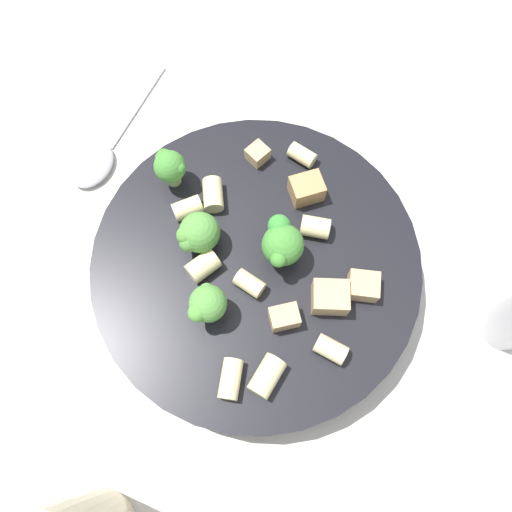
{
  "coord_description": "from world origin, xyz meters",
  "views": [
    {
      "loc": [
        0.11,
        0.07,
        0.41
      ],
      "look_at": [
        0.0,
        0.0,
        0.05
      ],
      "focal_mm": 35.0,
      "sensor_mm": 36.0,
      "label": 1
    }
  ],
  "objects_px": {
    "broccoli_floret_2": "(170,166)",
    "rigatoni_4": "(203,266)",
    "broccoli_floret_3": "(207,304)",
    "rigatoni_3": "(188,208)",
    "chicken_chunk_1": "(307,189)",
    "chicken_chunk_4": "(363,286)",
    "broccoli_floret_0": "(198,233)",
    "pasta_bowl": "(256,267)",
    "rigatoni_2": "(302,155)",
    "chicken_chunk_0": "(330,297)",
    "broccoli_floret_1": "(282,242)",
    "chicken_chunk_3": "(258,154)",
    "rigatoni_8": "(231,379)",
    "rigatoni_5": "(331,349)",
    "chicken_chunk_2": "(284,317)",
    "spoon": "(103,149)",
    "rigatoni_1": "(249,283)",
    "rigatoni_0": "(267,376)",
    "rigatoni_6": "(213,195)",
    "rigatoni_7": "(315,227)"
  },
  "relations": [
    {
      "from": "broccoli_floret_1",
      "to": "chicken_chunk_3",
      "type": "xyz_separation_m",
      "value": [
        -0.06,
        -0.06,
        -0.02
      ]
    },
    {
      "from": "pasta_bowl",
      "to": "rigatoni_2",
      "type": "xyz_separation_m",
      "value": [
        -0.1,
        -0.01,
        0.02
      ]
    },
    {
      "from": "broccoli_floret_3",
      "to": "rigatoni_8",
      "type": "relative_size",
      "value": 1.33
    },
    {
      "from": "rigatoni_1",
      "to": "rigatoni_3",
      "type": "bearing_deg",
      "value": -110.8
    },
    {
      "from": "broccoli_floret_3",
      "to": "chicken_chunk_3",
      "type": "distance_m",
      "value": 0.14
    },
    {
      "from": "broccoli_floret_0",
      "to": "pasta_bowl",
      "type": "bearing_deg",
      "value": 102.26
    },
    {
      "from": "pasta_bowl",
      "to": "rigatoni_3",
      "type": "distance_m",
      "value": 0.07
    },
    {
      "from": "rigatoni_5",
      "to": "rigatoni_7",
      "type": "distance_m",
      "value": 0.1
    },
    {
      "from": "chicken_chunk_2",
      "to": "spoon",
      "type": "xyz_separation_m",
      "value": [
        -0.06,
        -0.23,
        -0.04
      ]
    },
    {
      "from": "broccoli_floret_0",
      "to": "chicken_chunk_1",
      "type": "height_order",
      "value": "broccoli_floret_0"
    },
    {
      "from": "broccoli_floret_0",
      "to": "rigatoni_6",
      "type": "xyz_separation_m",
      "value": [
        -0.04,
        -0.01,
        -0.01
      ]
    },
    {
      "from": "broccoli_floret_1",
      "to": "chicken_chunk_4",
      "type": "bearing_deg",
      "value": 95.66
    },
    {
      "from": "chicken_chunk_3",
      "to": "chicken_chunk_4",
      "type": "height_order",
      "value": "chicken_chunk_4"
    },
    {
      "from": "rigatoni_2",
      "to": "chicken_chunk_0",
      "type": "height_order",
      "value": "chicken_chunk_0"
    },
    {
      "from": "broccoli_floret_3",
      "to": "rigatoni_6",
      "type": "height_order",
      "value": "broccoli_floret_3"
    },
    {
      "from": "broccoli_floret_3",
      "to": "rigatoni_3",
      "type": "bearing_deg",
      "value": -135.94
    },
    {
      "from": "chicken_chunk_0",
      "to": "rigatoni_3",
      "type": "bearing_deg",
      "value": -93.44
    },
    {
      "from": "pasta_bowl",
      "to": "rigatoni_0",
      "type": "bearing_deg",
      "value": 35.56
    },
    {
      "from": "rigatoni_5",
      "to": "chicken_chunk_0",
      "type": "bearing_deg",
      "value": -150.91
    },
    {
      "from": "pasta_bowl",
      "to": "rigatoni_7",
      "type": "relative_size",
      "value": 11.7
    },
    {
      "from": "chicken_chunk_0",
      "to": "spoon",
      "type": "bearing_deg",
      "value": -97.56
    },
    {
      "from": "rigatoni_3",
      "to": "rigatoni_5",
      "type": "relative_size",
      "value": 1.0
    },
    {
      "from": "rigatoni_1",
      "to": "rigatoni_2",
      "type": "relative_size",
      "value": 0.99
    },
    {
      "from": "chicken_chunk_4",
      "to": "rigatoni_8",
      "type": "bearing_deg",
      "value": -24.71
    },
    {
      "from": "pasta_bowl",
      "to": "spoon",
      "type": "height_order",
      "value": "pasta_bowl"
    },
    {
      "from": "rigatoni_1",
      "to": "rigatoni_4",
      "type": "bearing_deg",
      "value": -79.99
    },
    {
      "from": "broccoli_floret_2",
      "to": "rigatoni_4",
      "type": "height_order",
      "value": "broccoli_floret_2"
    },
    {
      "from": "rigatoni_2",
      "to": "rigatoni_3",
      "type": "distance_m",
      "value": 0.11
    },
    {
      "from": "broccoli_floret_1",
      "to": "rigatoni_5",
      "type": "distance_m",
      "value": 0.08
    },
    {
      "from": "rigatoni_3",
      "to": "chicken_chunk_4",
      "type": "relative_size",
      "value": 1.01
    },
    {
      "from": "rigatoni_1",
      "to": "rigatoni_4",
      "type": "distance_m",
      "value": 0.04
    },
    {
      "from": "rigatoni_3",
      "to": "spoon",
      "type": "distance_m",
      "value": 0.13
    },
    {
      "from": "rigatoni_3",
      "to": "rigatoni_6",
      "type": "relative_size",
      "value": 0.88
    },
    {
      "from": "rigatoni_2",
      "to": "rigatoni_6",
      "type": "xyz_separation_m",
      "value": [
        0.07,
        -0.04,
        0.0
      ]
    },
    {
      "from": "rigatoni_2",
      "to": "spoon",
      "type": "distance_m",
      "value": 0.19
    },
    {
      "from": "broccoli_floret_0",
      "to": "rigatoni_8",
      "type": "distance_m",
      "value": 0.11
    },
    {
      "from": "rigatoni_5",
      "to": "rigatoni_8",
      "type": "height_order",
      "value": "same"
    },
    {
      "from": "rigatoni_2",
      "to": "rigatoni_5",
      "type": "distance_m",
      "value": 0.16
    },
    {
      "from": "rigatoni_6",
      "to": "rigatoni_8",
      "type": "xyz_separation_m",
      "value": [
        0.12,
        0.09,
        -0.0
      ]
    },
    {
      "from": "rigatoni_7",
      "to": "chicken_chunk_4",
      "type": "distance_m",
      "value": 0.06
    },
    {
      "from": "chicken_chunk_2",
      "to": "broccoli_floret_1",
      "type": "bearing_deg",
      "value": -147.93
    },
    {
      "from": "pasta_bowl",
      "to": "broccoli_floret_1",
      "type": "xyz_separation_m",
      "value": [
        -0.01,
        0.01,
        0.04
      ]
    },
    {
      "from": "broccoli_floret_1",
      "to": "broccoli_floret_2",
      "type": "relative_size",
      "value": 1.11
    },
    {
      "from": "rigatoni_3",
      "to": "rigatoni_4",
      "type": "relative_size",
      "value": 0.96
    },
    {
      "from": "rigatoni_2",
      "to": "chicken_chunk_4",
      "type": "relative_size",
      "value": 1.0
    },
    {
      "from": "chicken_chunk_1",
      "to": "chicken_chunk_4",
      "type": "bearing_deg",
      "value": 57.01
    },
    {
      "from": "rigatoni_2",
      "to": "chicken_chunk_0",
      "type": "xyz_separation_m",
      "value": [
        0.1,
        0.08,
        0.0
      ]
    },
    {
      "from": "rigatoni_2",
      "to": "rigatoni_7",
      "type": "xyz_separation_m",
      "value": [
        0.05,
        0.04,
        0.0
      ]
    },
    {
      "from": "pasta_bowl",
      "to": "rigatoni_7",
      "type": "height_order",
      "value": "rigatoni_7"
    },
    {
      "from": "pasta_bowl",
      "to": "broccoli_floret_1",
      "type": "height_order",
      "value": "broccoli_floret_1"
    }
  ]
}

